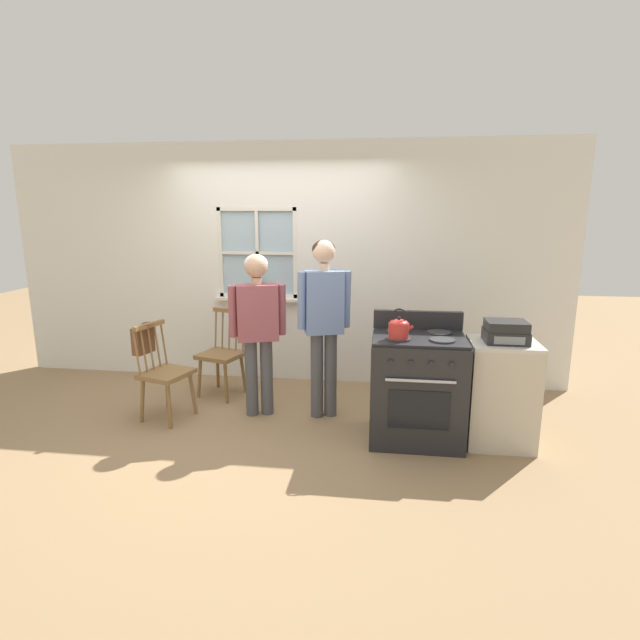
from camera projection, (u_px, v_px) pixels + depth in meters
ground_plane at (254, 427)px, 4.61m from camera, size 16.00×16.00×0.00m
wall_back at (284, 266)px, 5.68m from camera, size 6.40×0.16×2.70m
chair_by_window at (165, 374)px, 4.73m from camera, size 0.50×0.52×0.93m
chair_near_wall at (222, 355)px, 5.34m from camera, size 0.52×0.51×0.93m
person_elderly_left at (258, 319)px, 4.71m from camera, size 0.54×0.32×1.57m
person_teen_center at (324, 312)px, 4.65m from camera, size 0.51×0.31×1.70m
stove at (417, 387)px, 4.30m from camera, size 0.79×0.68×1.08m
kettle at (399, 328)px, 4.07m from camera, size 0.21×0.17×0.25m
potted_plant at (258, 290)px, 5.68m from camera, size 0.15×0.14×0.33m
handbag at (143, 339)px, 4.76m from camera, size 0.23×0.24×0.31m
side_counter at (500, 393)px, 4.22m from camera, size 0.55×0.50×0.90m
stereo at (506, 332)px, 4.09m from camera, size 0.34×0.29×0.18m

